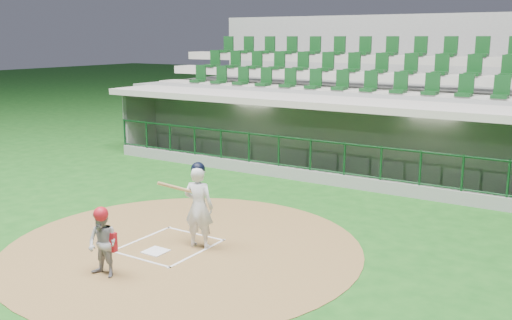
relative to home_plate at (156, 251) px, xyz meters
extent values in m
plane|color=#164C15|center=(0.00, 0.70, -0.02)|extent=(120.00, 120.00, 0.00)
cylinder|color=brown|center=(0.30, 0.50, -0.02)|extent=(7.20, 7.20, 0.01)
cube|color=white|center=(0.00, 0.00, 0.00)|extent=(0.43, 0.43, 0.02)
cube|color=white|center=(-0.75, 0.40, 0.00)|extent=(0.05, 1.80, 0.01)
cube|color=white|center=(0.75, 0.40, 0.00)|extent=(0.05, 1.80, 0.01)
cube|color=white|center=(0.00, 1.25, 0.00)|extent=(1.55, 0.05, 0.01)
cube|color=silver|center=(0.00, -0.45, 0.00)|extent=(1.55, 0.05, 0.01)
cube|color=slate|center=(0.00, 8.20, -0.57)|extent=(15.00, 3.00, 0.10)
cube|color=gray|center=(0.00, 9.80, 0.83)|extent=(15.00, 0.20, 2.70)
cube|color=beige|center=(0.00, 9.68, 1.08)|extent=(13.50, 0.04, 0.90)
cube|color=slate|center=(-7.50, 8.20, 0.83)|extent=(0.20, 3.00, 2.70)
cube|color=#A19B92|center=(0.00, 7.95, 2.28)|extent=(15.40, 3.50, 0.20)
cube|color=gray|center=(0.00, 6.65, 0.13)|extent=(15.00, 0.15, 0.40)
cube|color=black|center=(0.00, 6.65, 1.70)|extent=(15.00, 0.01, 0.95)
cube|color=brown|center=(0.00, 9.25, -0.30)|extent=(12.75, 0.40, 0.45)
cube|color=white|center=(-3.00, 8.20, 2.15)|extent=(1.30, 0.35, 0.04)
cube|color=white|center=(3.00, 8.20, 2.15)|extent=(1.30, 0.35, 0.04)
imported|color=#B51313|center=(-4.11, 9.08, 0.40)|extent=(1.34, 1.00, 1.85)
imported|color=#A61711|center=(-2.59, 8.77, 0.24)|extent=(0.90, 0.38, 1.53)
imported|color=#A61211|center=(2.14, 8.93, 0.44)|extent=(1.09, 0.89, 1.92)
imported|color=#AF1218|center=(4.87, 9.15, 0.32)|extent=(1.63, 0.99, 1.68)
cube|color=slate|center=(0.00, 11.45, 1.13)|extent=(17.00, 6.50, 2.50)
cube|color=#9C988D|center=(0.00, 9.95, 2.28)|extent=(16.60, 0.95, 0.30)
cube|color=#A59F95|center=(0.00, 10.90, 2.83)|extent=(16.60, 0.95, 0.30)
cube|color=gray|center=(0.00, 11.85, 3.38)|extent=(16.60, 0.95, 0.30)
cube|color=gray|center=(0.00, 14.80, 2.50)|extent=(17.00, 0.25, 5.05)
imported|color=silver|center=(0.56, 0.69, 0.83)|extent=(0.69, 0.53, 1.68)
sphere|color=black|center=(0.56, 0.69, 1.61)|extent=(0.28, 0.28, 0.28)
cylinder|color=#B08550|center=(0.31, 0.44, 1.23)|extent=(0.58, 0.79, 0.39)
imported|color=#98979D|center=(0.02, -1.36, 0.59)|extent=(0.59, 0.47, 1.20)
sphere|color=#AD121E|center=(0.02, -1.36, 1.14)|extent=(0.26, 0.26, 0.26)
cube|color=#AA121D|center=(0.02, -1.21, 0.60)|extent=(0.32, 0.10, 0.35)
camera|label=1|loc=(7.38, -7.89, 4.15)|focal=40.00mm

